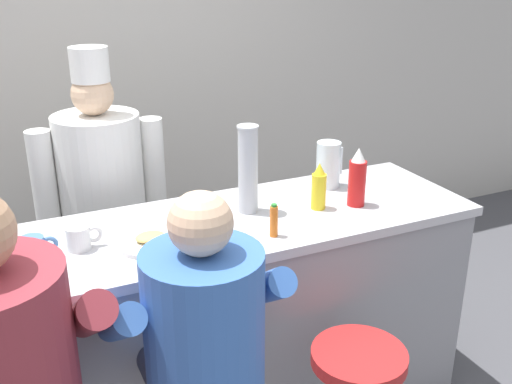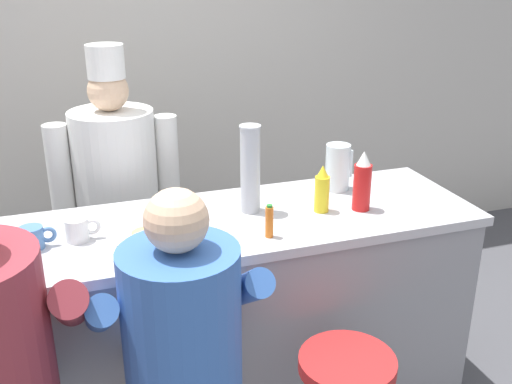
# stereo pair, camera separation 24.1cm
# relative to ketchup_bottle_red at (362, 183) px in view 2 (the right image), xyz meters

# --- Properties ---
(wall_back) EXTENTS (10.00, 0.06, 2.70)m
(wall_back) POSITION_rel_ketchup_bottle_red_xyz_m (-0.71, 1.69, 0.24)
(wall_back) COLOR beige
(wall_back) RESTS_ON ground_plane
(diner_counter) EXTENTS (2.39, 0.66, 0.99)m
(diner_counter) POSITION_rel_ketchup_bottle_red_xyz_m (-0.71, 0.08, -0.62)
(diner_counter) COLOR gray
(diner_counter) RESTS_ON ground_plane
(ketchup_bottle_red) EXTENTS (0.08, 0.08, 0.26)m
(ketchup_bottle_red) POSITION_rel_ketchup_bottle_red_xyz_m (0.00, 0.00, 0.00)
(ketchup_bottle_red) COLOR red
(ketchup_bottle_red) RESTS_ON diner_counter
(mustard_bottle_yellow) EXTENTS (0.06, 0.06, 0.20)m
(mustard_bottle_yellow) POSITION_rel_ketchup_bottle_red_xyz_m (-0.17, 0.04, -0.03)
(mustard_bottle_yellow) COLOR yellow
(mustard_bottle_yellow) RESTS_ON diner_counter
(hot_sauce_bottle_orange) EXTENTS (0.03, 0.03, 0.13)m
(hot_sauce_bottle_orange) POSITION_rel_ketchup_bottle_red_xyz_m (-0.46, -0.13, -0.06)
(hot_sauce_bottle_orange) COLOR orange
(hot_sauce_bottle_orange) RESTS_ON diner_counter
(water_pitcher_clear) EXTENTS (0.13, 0.11, 0.22)m
(water_pitcher_clear) POSITION_rel_ketchup_bottle_red_xyz_m (0.01, 0.24, -0.01)
(water_pitcher_clear) COLOR silver
(water_pitcher_clear) RESTS_ON diner_counter
(breakfast_plate) EXTENTS (0.25, 0.25, 0.05)m
(breakfast_plate) POSITION_rel_ketchup_bottle_red_xyz_m (-0.91, -0.00, -0.11)
(breakfast_plate) COLOR white
(breakfast_plate) RESTS_ON diner_counter
(cereal_bowl) EXTENTS (0.14, 0.14, 0.05)m
(cereal_bowl) POSITION_rel_ketchup_bottle_red_xyz_m (-1.43, -0.05, -0.09)
(cereal_bowl) COLOR #4C7FB7
(cereal_bowl) RESTS_ON diner_counter
(coffee_mug_blue) EXTENTS (0.13, 0.09, 0.08)m
(coffee_mug_blue) POSITION_rel_ketchup_bottle_red_xyz_m (-1.32, 0.06, -0.08)
(coffee_mug_blue) COLOR #4C7AB2
(coffee_mug_blue) RESTS_ON diner_counter
(coffee_mug_white) EXTENTS (0.13, 0.09, 0.09)m
(coffee_mug_white) POSITION_rel_ketchup_bottle_red_xyz_m (-1.16, 0.08, -0.08)
(coffee_mug_white) COLOR white
(coffee_mug_white) RESTS_ON diner_counter
(cup_stack_steel) EXTENTS (0.09, 0.09, 0.37)m
(cup_stack_steel) POSITION_rel_ketchup_bottle_red_xyz_m (-0.45, 0.13, 0.07)
(cup_stack_steel) COLOR #B7BABF
(cup_stack_steel) RESTS_ON diner_counter
(diner_seated_blue) EXTENTS (0.57, 0.56, 1.38)m
(diner_seated_blue) POSITION_rel_ketchup_bottle_red_xyz_m (-0.89, -0.47, -0.25)
(diner_seated_blue) COLOR #B2B5BA
(diner_seated_blue) RESTS_ON ground_plane
(cook_in_whites_near) EXTENTS (0.64, 0.41, 1.63)m
(cook_in_whites_near) POSITION_rel_ketchup_bottle_red_xyz_m (-0.94, 0.78, -0.22)
(cook_in_whites_near) COLOR #232328
(cook_in_whites_near) RESTS_ON ground_plane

